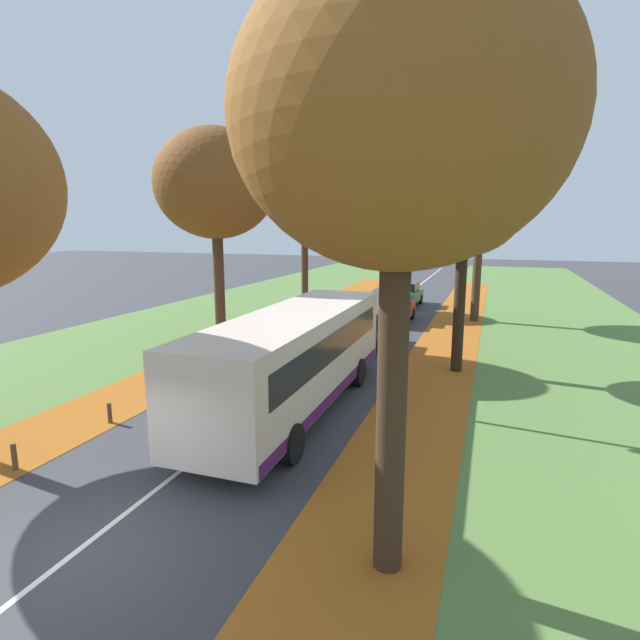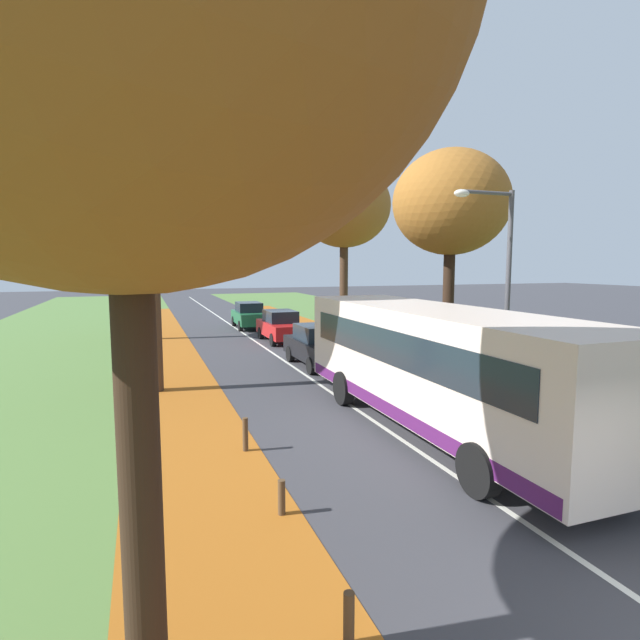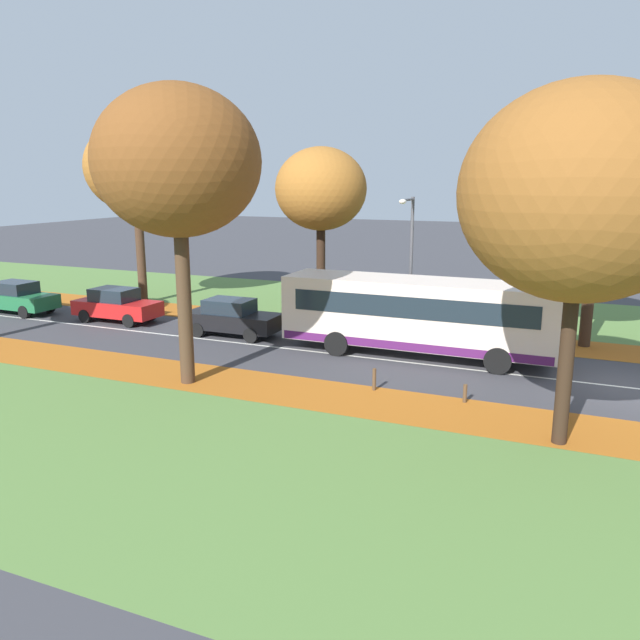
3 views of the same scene
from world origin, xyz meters
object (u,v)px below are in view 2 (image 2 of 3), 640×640
at_px(tree_right_near, 451,204).
at_px(bollard_third, 282,498).
at_px(tree_left_mid, 137,212).
at_px(tree_left_near, 147,158).
at_px(streetlamp_right, 499,275).
at_px(bollard_second, 349,619).
at_px(car_red_following, 281,326).
at_px(car_black_lead, 319,346).
at_px(bollard_fourth, 245,435).
at_px(car_green_third_in_line, 249,315).
at_px(bus, 436,362).
at_px(tree_right_mid, 344,206).

height_order(tree_right_near, bollard_third, tree_right_near).
height_order(tree_left_mid, bollard_third, tree_left_mid).
distance_m(tree_left_near, tree_right_near, 10.55).
relative_size(bollard_third, streetlamp_right, 0.10).
relative_size(tree_left_mid, bollard_second, 14.55).
height_order(tree_right_near, bollard_second, tree_right_near).
relative_size(tree_left_mid, car_red_following, 2.09).
bearing_deg(tree_left_near, streetlamp_right, -30.43).
bearing_deg(tree_right_near, car_red_following, 114.37).
height_order(tree_right_near, car_black_lead, tree_right_near).
bearing_deg(bollard_second, streetlamp_right, 42.72).
bearing_deg(car_black_lead, streetlamp_right, -69.56).
xyz_separation_m(bollard_fourth, streetlamp_right, (7.19, 0.86, 3.37)).
bearing_deg(streetlamp_right, tree_left_near, 149.57).
distance_m(tree_left_near, tree_left_mid, 11.73).
relative_size(streetlamp_right, car_green_third_in_line, 1.42).
distance_m(tree_right_near, streetlamp_right, 5.60).
bearing_deg(streetlamp_right, bus, -157.21).
height_order(tree_left_near, bollard_third, tree_left_near).
distance_m(bollard_fourth, streetlamp_right, 7.99).
relative_size(bollard_third, car_black_lead, 0.14).
relative_size(bollard_second, streetlamp_right, 0.10).
xyz_separation_m(bollard_fourth, car_red_following, (4.78, 14.55, 0.44)).
height_order(tree_right_near, bus, tree_right_near).
height_order(tree_left_near, streetlamp_right, tree_left_near).
bearing_deg(tree_right_mid, car_black_lead, -118.36).
xyz_separation_m(streetlamp_right, car_green_third_in_line, (-2.83, 19.72, -2.92)).
distance_m(tree_right_near, car_red_following, 11.22).
bearing_deg(car_red_following, car_green_third_in_line, 93.95).
xyz_separation_m(tree_left_mid, tree_right_mid, (11.09, -1.40, 0.55)).
distance_m(streetlamp_right, bus, 3.49).
distance_m(tree_left_mid, tree_right_mid, 11.20).
bearing_deg(bollard_fourth, tree_right_mid, 61.07).
xyz_separation_m(tree_left_mid, bus, (6.62, -18.02, -5.03)).
xyz_separation_m(tree_left_mid, bollard_fourth, (2.04, -17.78, -6.36)).
xyz_separation_m(tree_left_mid, bollard_third, (2.05, -20.70, -6.44)).
relative_size(tree_right_near, bollard_second, 13.57).
bearing_deg(car_green_third_in_line, car_black_lead, -89.23).
relative_size(car_red_following, car_green_third_in_line, 0.99).
distance_m(bollard_third, streetlamp_right, 8.82).
height_order(tree_left_mid, car_red_following, tree_left_mid).
height_order(tree_left_mid, tree_right_near, tree_left_mid).
xyz_separation_m(bollard_fourth, car_green_third_in_line, (4.36, 20.58, 0.44)).
distance_m(tree_right_mid, car_black_lead, 11.51).
relative_size(bollard_second, bus, 0.06).
bearing_deg(bollard_third, tree_left_near, 100.53).
xyz_separation_m(bollard_second, car_red_following, (4.84, 20.39, 0.51)).
distance_m(bollard_second, bollard_third, 2.92).
relative_size(streetlamp_right, bus, 0.58).
distance_m(car_red_following, car_green_third_in_line, 6.05).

